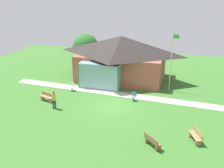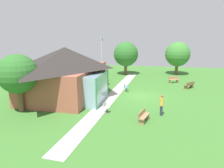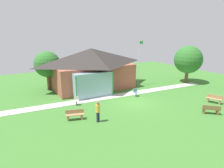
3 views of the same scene
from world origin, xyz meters
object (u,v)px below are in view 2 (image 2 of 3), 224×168
Objects in this scene: flagpole at (102,58)px; bench_front_right at (189,85)px; patio_chair_west at (106,108)px; tree_far_east at (178,54)px; pavilion at (67,71)px; bench_lawn_far_right at (174,80)px; patio_chair_lawn_spare at (126,88)px; tree_behind_pavilion_left at (18,74)px; bench_mid_left at (143,117)px; tree_east_hedge at (126,54)px; visitor_strolling_lawn at (162,103)px.

flagpole is 11.36m from bench_front_right.
tree_far_east reaches higher than patio_chair_west.
tree_far_east is (14.75, -12.52, 0.66)m from pavilion.
bench_lawn_far_right is 1.81× the size of patio_chair_lawn_spare.
patio_chair_lawn_spare is (-5.72, 5.76, 0.01)m from bench_lawn_far_right.
pavilion is 5.52m from tree_behind_pavilion_left.
pavilion is 1.76× the size of flagpole.
patio_chair_west is 20.30m from tree_far_east.
bench_mid_left is at bearing -122.07° from pavilion.
flagpole is 13.55m from tree_far_east.
patio_chair_lawn_spare is at bearing 154.96° from bench_front_right.
patio_chair_west is at bearing -163.54° from flagpole.
bench_lawn_far_right is (2.64, -9.40, -2.96)m from flagpole.
bench_front_right is 0.26× the size of tree_east_hedge.
bench_lawn_far_right is 0.32× the size of tree_behind_pavilion_left.
pavilion reaches higher than visitor_strolling_lawn.
bench_lawn_far_right is (13.78, -3.32, 0.00)m from bench_mid_left.
patio_chair_lawn_spare is 0.49× the size of visitor_strolling_lawn.
patio_chair_lawn_spare is (-3.08, -3.64, -2.95)m from flagpole.
bench_front_right is 0.29× the size of tree_behind_pavilion_left.
pavilion is 6.19× the size of visitor_strolling_lawn.
tree_far_east is (18.69, -7.38, 2.90)m from patio_chair_west.
bench_front_right is at bearing 95.79° from bench_lawn_far_right.
patio_chair_west is at bearing -0.34° from patio_chair_lawn_spare.
flagpole is at bearing -124.56° from patio_chair_lawn_spare.
flagpole is at bearing -162.02° from visitor_strolling_lawn.
bench_mid_left is 0.30× the size of tree_far_east.
patio_chair_west is at bearing -80.51° from tree_behind_pavilion_left.
tree_far_east is at bearing 151.54° from visitor_strolling_lawn.
bench_mid_left is at bearing 168.04° from tree_far_east.
tree_east_hedge reaches higher than bench_mid_left.
flagpole is 7.41m from tree_east_hedge.
tree_far_east is (8.81, -10.30, -0.05)m from flagpole.
flagpole is 5.61m from patio_chair_lawn_spare.
tree_east_hedge is (4.45, 7.23, 2.93)m from bench_lawn_far_right.
tree_far_east is at bearing 156.42° from patio_chair_lawn_spare.
pavilion is 12.53× the size of patio_chair_west.
bench_front_right is at bearing -54.44° from tree_behind_pavilion_left.
bench_lawn_far_right is 1.81× the size of patio_chair_west.
tree_behind_pavilion_left is (-10.83, 15.14, 2.80)m from bench_front_right.
bench_front_right is 1.61× the size of patio_chair_west.
tree_far_east is at bearing -40.32° from pavilion.
pavilion is 6.94× the size of bench_lawn_far_right.
bench_mid_left and bench_front_right have the same top height.
flagpole is 4.43× the size of bench_front_right.
flagpole reaches higher than tree_far_east.
patio_chair_lawn_spare is (8.06, 2.43, 0.01)m from bench_mid_left.
tree_far_east is at bearing -121.00° from bench_lawn_far_right.
tree_behind_pavilion_left is (-13.71, 13.57, 2.80)m from bench_lawn_far_right.
tree_far_east reaches higher than tree_behind_pavilion_left.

